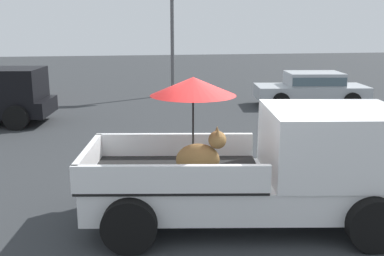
{
  "coord_description": "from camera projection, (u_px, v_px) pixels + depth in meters",
  "views": [
    {
      "loc": [
        -1.97,
        -6.69,
        3.21
      ],
      "look_at": [
        -0.49,
        2.24,
        1.1
      ],
      "focal_mm": 42.23,
      "sensor_mm": 36.0,
      "label": 1
    }
  ],
  "objects": [
    {
      "name": "ground_plane",
      "position": [
        243.0,
        222.0,
        7.47
      ],
      "size": [
        80.0,
        80.0,
        0.0
      ],
      "primitive_type": "plane",
      "color": "#2D3033"
    },
    {
      "name": "parked_sedan_near",
      "position": [
        312.0,
        87.0,
        17.8
      ],
      "size": [
        4.51,
        2.44,
        1.33
      ],
      "rotation": [
        0.0,
        0.0,
        3.0
      ],
      "color": "black",
      "rests_on": "ground"
    },
    {
      "name": "motel_sign",
      "position": [
        172.0,
        11.0,
        19.78
      ],
      "size": [
        1.4,
        0.16,
        5.29
      ],
      "color": "#59595B",
      "rests_on": "ground"
    },
    {
      "name": "pickup_truck_main",
      "position": [
        272.0,
        165.0,
        7.25
      ],
      "size": [
        5.28,
        2.87,
        2.41
      ],
      "rotation": [
        0.0,
        0.0,
        -0.15
      ],
      "color": "black",
      "rests_on": "ground"
    }
  ]
}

